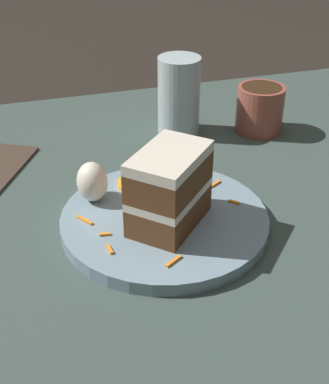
{
  "coord_description": "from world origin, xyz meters",
  "views": [
    {
      "loc": [
        -0.49,
        0.17,
        0.44
      ],
      "look_at": [
        0.06,
        0.01,
        0.08
      ],
      "focal_mm": 50.0,
      "sensor_mm": 36.0,
      "label": 1
    }
  ],
  "objects_px": {
    "plate": "(165,220)",
    "drinking_glass": "(179,101)",
    "coffee_mug": "(260,107)",
    "cake_slice": "(169,189)",
    "orange_garnish": "(137,183)",
    "cream_dollop": "(92,182)"
  },
  "relations": [
    {
      "from": "cream_dollop",
      "to": "drinking_glass",
      "type": "height_order",
      "value": "drinking_glass"
    },
    {
      "from": "drinking_glass",
      "to": "plate",
      "type": "bearing_deg",
      "value": 158.24
    },
    {
      "from": "plate",
      "to": "cake_slice",
      "type": "bearing_deg",
      "value": -177.23
    },
    {
      "from": "plate",
      "to": "coffee_mug",
      "type": "height_order",
      "value": "coffee_mug"
    },
    {
      "from": "drinking_glass",
      "to": "cream_dollop",
      "type": "bearing_deg",
      "value": 137.09
    },
    {
      "from": "orange_garnish",
      "to": "cake_slice",
      "type": "bearing_deg",
      "value": -170.15
    },
    {
      "from": "plate",
      "to": "cake_slice",
      "type": "xyz_separation_m",
      "value": [
        -0.02,
        -0.0,
        0.06
      ]
    },
    {
      "from": "cream_dollop",
      "to": "orange_garnish",
      "type": "bearing_deg",
      "value": -74.93
    },
    {
      "from": "plate",
      "to": "drinking_glass",
      "type": "xyz_separation_m",
      "value": [
        0.27,
        -0.11,
        0.05
      ]
    },
    {
      "from": "cake_slice",
      "to": "coffee_mug",
      "type": "bearing_deg",
      "value": 89.68
    },
    {
      "from": "cream_dollop",
      "to": "orange_garnish",
      "type": "xyz_separation_m",
      "value": [
        0.02,
        -0.07,
        -0.02
      ]
    },
    {
      "from": "cake_slice",
      "to": "coffee_mug",
      "type": "xyz_separation_m",
      "value": [
        0.25,
        -0.24,
        -0.02
      ]
    },
    {
      "from": "plate",
      "to": "drinking_glass",
      "type": "height_order",
      "value": "drinking_glass"
    },
    {
      "from": "orange_garnish",
      "to": "plate",
      "type": "bearing_deg",
      "value": -168.67
    },
    {
      "from": "plate",
      "to": "orange_garnish",
      "type": "distance_m",
      "value": 0.09
    },
    {
      "from": "plate",
      "to": "cream_dollop",
      "type": "distance_m",
      "value": 0.11
    },
    {
      "from": "plate",
      "to": "orange_garnish",
      "type": "height_order",
      "value": "orange_garnish"
    },
    {
      "from": "coffee_mug",
      "to": "cake_slice",
      "type": "bearing_deg",
      "value": 135.63
    },
    {
      "from": "coffee_mug",
      "to": "cream_dollop",
      "type": "bearing_deg",
      "value": 117.03
    },
    {
      "from": "plate",
      "to": "coffee_mug",
      "type": "distance_m",
      "value": 0.34
    },
    {
      "from": "cake_slice",
      "to": "cream_dollop",
      "type": "xyz_separation_m",
      "value": [
        0.08,
        0.08,
        -0.02
      ]
    },
    {
      "from": "orange_garnish",
      "to": "coffee_mug",
      "type": "height_order",
      "value": "coffee_mug"
    }
  ]
}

